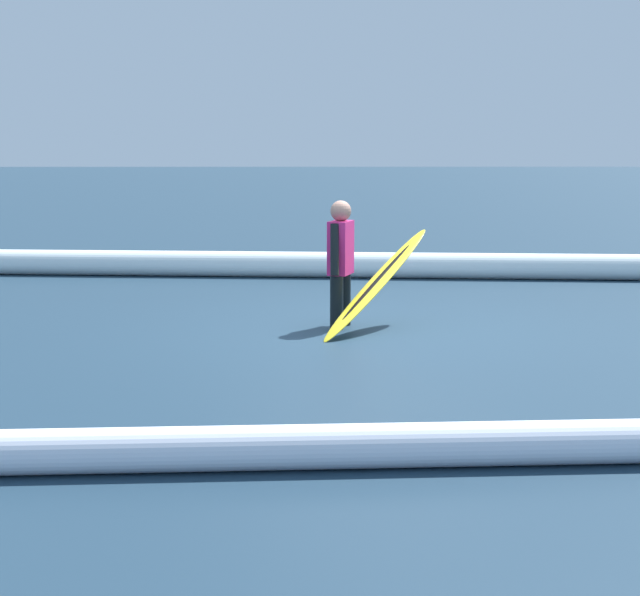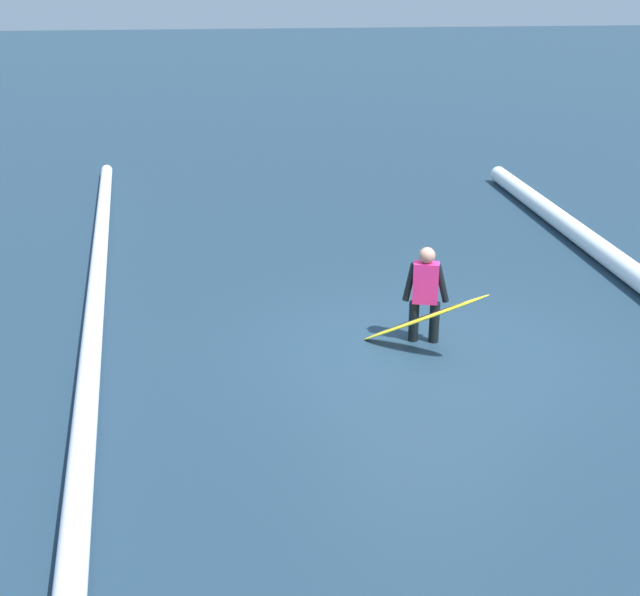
{
  "view_description": "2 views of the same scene",
  "coord_description": "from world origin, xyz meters",
  "views": [
    {
      "loc": [
        0.71,
        9.81,
        1.9
      ],
      "look_at": [
        0.62,
        2.36,
        0.7
      ],
      "focal_mm": 52.78,
      "sensor_mm": 36.0,
      "label": 1
    },
    {
      "loc": [
        -9.8,
        3.16,
        4.64
      ],
      "look_at": [
        0.51,
        1.37,
        0.67
      ],
      "focal_mm": 46.9,
      "sensor_mm": 36.0,
      "label": 2
    }
  ],
  "objects": [
    {
      "name": "wave_crest_midground",
      "position": [
        0.1,
        4.39,
        0.14
      ],
      "size": [
        23.71,
        1.35,
        0.27
      ],
      "primitive_type": "cylinder",
      "rotation": [
        0.0,
        1.57,
        0.05
      ],
      "color": "white",
      "rests_on": "ground_plane"
    },
    {
      "name": "surfboard",
      "position": [
        -0.01,
        0.08,
        0.5
      ],
      "size": [
        1.32,
        1.5,
        1.04
      ],
      "color": "yellow",
      "rests_on": "ground_plane"
    },
    {
      "name": "ground_plane",
      "position": [
        0.0,
        0.0,
        0.0
      ],
      "size": [
        166.16,
        166.16,
        0.0
      ],
      "primitive_type": "plane",
      "color": "#1E3547"
    },
    {
      "name": "wave_crest_foreground",
      "position": [
        -1.99,
        -3.75,
        0.19
      ],
      "size": [
        23.17,
        2.23,
        0.38
      ],
      "primitive_type": "cylinder",
      "rotation": [
        0.0,
        1.57,
        -0.08
      ],
      "color": "white",
      "rests_on": "ground_plane"
    },
    {
      "name": "surfer",
      "position": [
        0.37,
        -0.05,
        0.75
      ],
      "size": [
        0.3,
        0.61,
        1.35
      ],
      "rotation": [
        0.0,
        0.0,
        1.24
      ],
      "color": "black",
      "rests_on": "ground_plane"
    }
  ]
}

